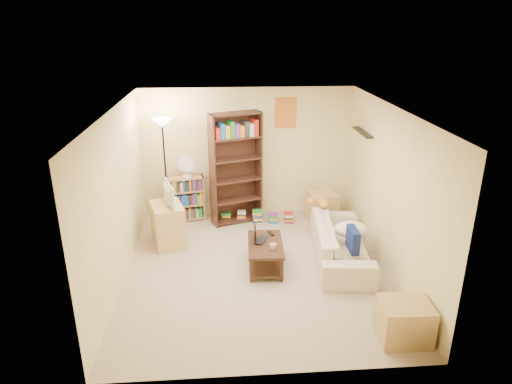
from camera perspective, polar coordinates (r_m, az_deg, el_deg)
room at (r=6.55m, az=0.09°, el=2.68°), size 4.50×4.54×2.52m
sofa at (r=7.51m, az=10.57°, el=-6.20°), size 2.20×1.22×0.59m
navy_pillow at (r=7.02m, az=12.02°, el=-5.84°), size 0.12×0.39×0.35m
cream_blanket at (r=7.48m, az=11.73°, el=-4.57°), size 0.55×0.39×0.23m
tabby_cat at (r=8.02m, az=8.09°, el=-1.27°), size 0.47×0.20×0.16m
coffee_table at (r=7.15m, az=1.17°, el=-7.49°), size 0.57×0.98×0.42m
laptop at (r=7.13m, az=1.00°, el=-6.07°), size 0.47×0.43×0.03m
laptop_screen at (r=7.08m, az=-0.11°, el=-5.26°), size 0.03×0.32×0.21m
mug at (r=6.88m, az=2.12°, el=-6.84°), size 0.17×0.17×0.10m
tv_remote at (r=7.36m, az=1.88°, el=-5.21°), size 0.09×0.18×0.02m
tv_stand at (r=7.97m, az=-10.95°, el=-4.03°), size 0.66×0.79×0.73m
television at (r=7.76m, az=-11.22°, el=-0.29°), size 0.71×0.45×0.38m
tall_bookshelf at (r=8.46m, az=-2.52°, el=3.25°), size 1.00×0.61×2.11m
short_bookshelf at (r=8.85m, az=-8.74°, el=-0.83°), size 0.72×0.41×0.88m
desk_fan at (r=8.58m, az=-8.68°, el=3.24°), size 0.31×0.18×0.44m
floor_lamp at (r=8.18m, az=-11.50°, el=6.11°), size 0.35×0.35×2.06m
side_table at (r=8.82m, az=8.20°, el=-1.87°), size 0.58×0.58×0.59m
end_cabinet at (r=5.98m, az=18.03°, el=-15.15°), size 0.62×0.52×0.50m
book_stacks at (r=8.79m, az=0.31°, el=-3.10°), size 1.39×0.34×0.24m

